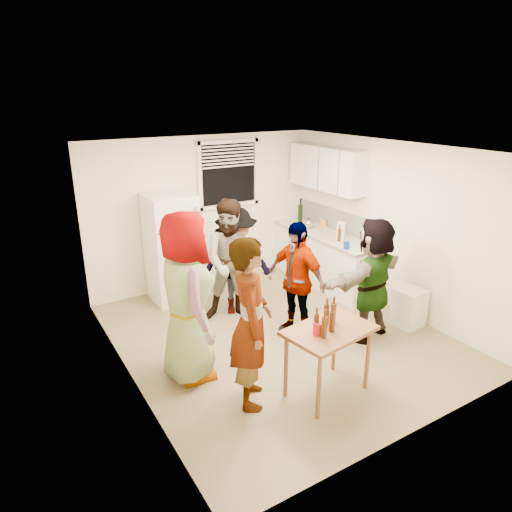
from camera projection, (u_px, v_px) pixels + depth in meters
room at (278, 336)px, 6.24m from camera, size 4.00×4.50×2.50m
window at (229, 174)px, 7.61m from camera, size 1.12×0.10×1.06m
refrigerator at (172, 248)px, 7.10m from camera, size 0.70×0.70×1.70m
counter_lower at (323, 259)px, 7.85m from camera, size 0.60×2.20×0.86m
countertop at (325, 234)px, 7.69m from camera, size 0.64×2.22×0.04m
backsplash at (338, 220)px, 7.76m from camera, size 0.03×2.20×0.36m
upper_cabinets at (326, 168)px, 7.55m from camera, size 0.34×1.60×0.70m
kettle at (308, 228)px, 7.98m from camera, size 0.27×0.25×0.20m
paper_towel at (340, 239)px, 7.35m from camera, size 0.13×0.13×0.29m
wine_bottle at (300, 222)px, 8.33m from camera, size 0.08×0.08×0.32m
beer_bottle_counter at (339, 241)px, 7.26m from camera, size 0.05×0.05×0.21m
blue_cup at (346, 249)px, 6.90m from camera, size 0.09×0.09×0.12m
picture_frame at (323, 223)px, 8.03m from camera, size 0.02×0.17×0.14m
trash_bin at (409, 309)px, 6.45m from camera, size 0.39×0.39×0.54m
serving_table at (326, 391)px, 5.07m from camera, size 1.01×0.75×0.79m
beer_bottle_table at (316, 332)px, 4.73m from camera, size 0.05×0.05×0.21m
red_cup at (317, 334)px, 4.71m from camera, size 0.09×0.09×0.13m
guest_grey at (191, 374)px, 5.39m from camera, size 2.09×1.22×0.63m
guest_stripe at (251, 399)px, 4.95m from camera, size 1.95×1.45×0.44m
guest_back_left at (234, 317)px, 6.74m from camera, size 1.61×1.98×0.67m
guest_back_right at (237, 311)px, 6.93m from camera, size 1.64×1.90×0.60m
guest_black at (294, 332)px, 6.32m from camera, size 1.77×1.28×0.39m
guest_orange at (367, 335)px, 6.25m from camera, size 1.86×1.96×0.49m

